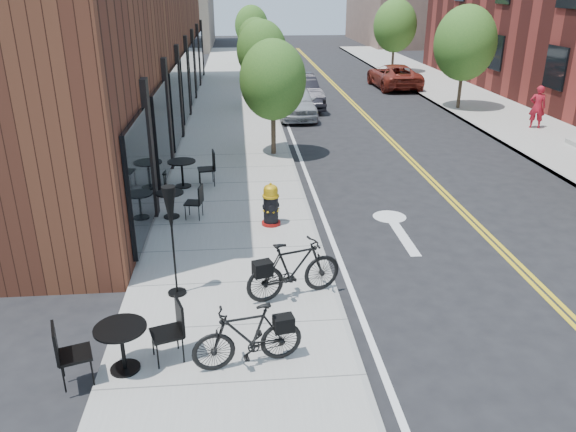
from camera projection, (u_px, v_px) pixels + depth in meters
name	position (u px, v px, depth m)	size (l,w,h in m)	color
ground	(333.00, 283.00, 11.15)	(120.00, 120.00, 0.00)	black
sidewalk_near	(233.00, 148.00, 20.18)	(4.00, 70.00, 0.12)	#9E9B93
sidewalk_far	(552.00, 141.00, 21.16)	(4.00, 70.00, 0.12)	#9E9B93
building_near	(116.00, 40.00, 22.18)	(5.00, 28.00, 7.00)	#482217
tree_near_a	(273.00, 80.00, 18.40)	(2.20, 2.20, 3.81)	#382B1E
tree_near_b	(262.00, 51.00, 25.73)	(2.30, 2.30, 3.98)	#382B1E
tree_near_c	(256.00, 39.00, 33.17)	(2.10, 2.10, 3.67)	#382B1E
tree_near_d	(252.00, 26.00, 40.44)	(2.40, 2.40, 4.11)	#382B1E
tree_far_b	(465.00, 43.00, 25.44)	(2.80, 2.80, 4.62)	#382B1E
tree_far_c	(395.00, 26.00, 36.49)	(2.80, 2.80, 4.62)	#382B1E
fire_hydrant	(271.00, 205.00, 13.40)	(0.57, 0.57, 1.05)	maroon
bicycle_left	(248.00, 336.00, 8.37)	(0.48, 1.69, 1.02)	black
bicycle_right	(294.00, 269.00, 10.25)	(0.52, 1.86, 1.12)	black
bistro_set_a	(122.00, 342.00, 8.27)	(1.83, 1.00, 0.97)	black
bistro_set_b	(170.00, 201.00, 13.86)	(1.62, 0.80, 0.85)	black
bistro_set_c	(182.00, 170.00, 15.95)	(1.88, 0.90, 1.00)	black
patio_umbrella	(171.00, 218.00, 9.96)	(0.34, 0.34, 2.13)	black
parked_car_a	(296.00, 102.00, 24.94)	(1.63, 4.05, 1.38)	#A8ABB0
parked_car_b	(298.00, 91.00, 27.01)	(1.64, 4.71, 1.55)	black
parked_car_c	(279.00, 63.00, 36.78)	(2.16, 5.31, 1.54)	#AEAEB3
parked_car_far	(394.00, 76.00, 32.17)	(2.24, 4.85, 1.35)	maroon
pedestrian	(537.00, 107.00, 22.50)	(0.62, 0.41, 1.70)	maroon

